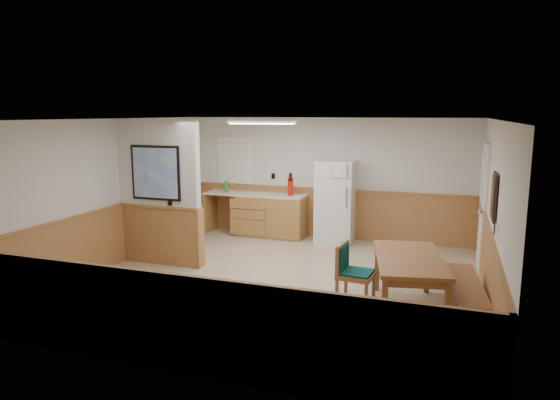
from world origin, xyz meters
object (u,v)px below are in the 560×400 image
at_px(refrigerator, 335,202).
at_px(soap_bottle, 226,187).
at_px(dining_table, 409,264).
at_px(dining_bench, 466,291).
at_px(fire_extinguisher, 290,186).
at_px(dining_chair, 350,269).

xyz_separation_m(refrigerator, soap_bottle, (-2.42, 0.01, 0.19)).
relative_size(dining_table, dining_bench, 1.03).
bearing_deg(refrigerator, fire_extinguisher, 176.38).
bearing_deg(fire_extinguisher, dining_chair, -44.04).
bearing_deg(dining_bench, dining_table, -178.97).
xyz_separation_m(dining_chair, soap_bottle, (-3.36, 3.22, 0.53)).
bearing_deg(dining_table, fire_extinguisher, 118.16).
distance_m(dining_bench, dining_chair, 1.50).
xyz_separation_m(dining_table, dining_bench, (0.71, 0.09, -0.31)).
distance_m(dining_table, dining_bench, 0.78).
bearing_deg(dining_bench, dining_chair, 176.75).
bearing_deg(dining_chair, dining_bench, 7.93).
relative_size(dining_chair, fire_extinguisher, 1.80).
xyz_separation_m(dining_chair, fire_extinguisher, (-1.91, 3.24, 0.61)).
xyz_separation_m(dining_bench, fire_extinguisher, (-3.40, 3.17, 0.76)).
bearing_deg(refrigerator, dining_chair, -75.50).
bearing_deg(dining_table, soap_bottle, 130.61).
xyz_separation_m(refrigerator, dining_chair, (0.95, -3.21, -0.34)).
distance_m(fire_extinguisher, soap_bottle, 1.45).
height_order(dining_chair, soap_bottle, soap_bottle).
distance_m(refrigerator, fire_extinguisher, 1.00).
bearing_deg(dining_chair, soap_bottle, 141.63).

